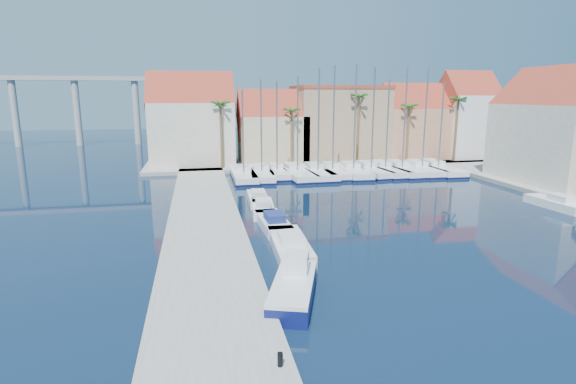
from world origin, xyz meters
name	(u,v)px	position (x,y,z in m)	size (l,w,h in m)	color
ground	(378,293)	(0.00, 0.00, 0.00)	(260.00, 260.00, 0.00)	black
quay_west	(205,228)	(-9.00, 13.50, 0.25)	(6.00, 77.00, 0.50)	gray
shore_north	(320,161)	(10.00, 48.00, 0.25)	(54.00, 16.00, 0.50)	gray
bollard	(280,359)	(-6.60, -6.26, 0.77)	(0.22, 0.22, 0.54)	black
fishing_boat	(294,286)	(-4.66, 0.30, 0.71)	(3.89, 6.43, 2.14)	#0E1552
motorboat_west_0	(290,244)	(-3.36, 7.56, 0.51)	(2.60, 7.28, 1.40)	white
motorboat_west_1	(273,222)	(-3.57, 13.30, 0.51)	(2.30, 6.40, 1.40)	white
motorboat_west_2	(263,208)	(-3.70, 18.17, 0.51)	(2.46, 6.11, 1.40)	white
motorboat_west_3	(258,198)	(-3.62, 22.06, 0.51)	(2.10, 5.89, 1.40)	white
motorboat_east_1	(556,203)	(24.01, 14.39, 0.51)	(2.37, 6.14, 1.40)	white
sailboat_0	(243,175)	(-3.70, 35.53, 0.56)	(2.92, 10.89, 11.24)	white
sailboat_1	(262,173)	(-1.26, 36.06, 0.57)	(3.90, 11.40, 12.51)	white
sailboat_2	(276,172)	(0.82, 36.60, 0.60)	(2.64, 9.21, 12.33)	white
sailboat_3	(296,172)	(3.31, 35.88, 0.57)	(3.71, 11.96, 12.80)	white
sailboat_4	(317,172)	(6.05, 35.61, 0.58)	(3.14, 11.29, 13.91)	white
sailboat_5	(331,171)	(8.16, 35.81, 0.60)	(3.17, 10.43, 14.23)	white
sailboat_6	(352,171)	(11.01, 35.59, 0.59)	(3.51, 10.99, 14.35)	white
sailboat_7	(369,170)	(13.47, 35.68, 0.60)	(3.64, 10.70, 14.07)	white
sailboat_8	(383,169)	(15.63, 35.95, 0.57)	(3.81, 11.43, 12.63)	white
sailboat_9	(400,169)	(17.93, 35.55, 0.59)	(3.17, 10.98, 14.18)	white
sailboat_10	(420,169)	(20.83, 35.42, 0.59)	(2.97, 10.76, 13.99)	white
sailboat_11	(436,168)	(23.24, 35.42, 0.56)	(3.19, 11.65, 12.29)	white
building_0	(192,123)	(-10.00, 47.00, 6.52)	(12.30, 9.00, 13.50)	beige
building_1	(272,130)	(2.00, 47.00, 5.30)	(10.30, 8.00, 11.00)	tan
building_2	(339,123)	(13.00, 48.00, 6.26)	(14.20, 10.20, 11.50)	#A08262
building_3	(411,125)	(25.00, 47.00, 5.86)	(10.30, 8.00, 12.00)	tan
building_4	(465,118)	(34.00, 46.00, 6.97)	(8.30, 8.00, 14.00)	white
building_6	(558,131)	(32.00, 24.00, 6.52)	(9.00, 14.30, 13.50)	beige
palm_0	(220,106)	(-6.00, 42.00, 9.08)	(2.60, 2.60, 10.15)	brown
palm_1	(292,113)	(4.00, 42.00, 8.14)	(2.60, 2.60, 9.15)	brown
palm_2	(359,99)	(14.00, 42.00, 10.02)	(2.60, 2.60, 11.15)	brown
palm_3	(409,109)	(22.00, 42.00, 8.61)	(2.60, 2.60, 9.65)	brown
palm_4	(458,102)	(30.00, 42.00, 9.55)	(2.60, 2.60, 10.65)	brown
viaduct	(50,97)	(-39.07, 82.00, 10.25)	(48.00, 2.20, 14.45)	#9E9E99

